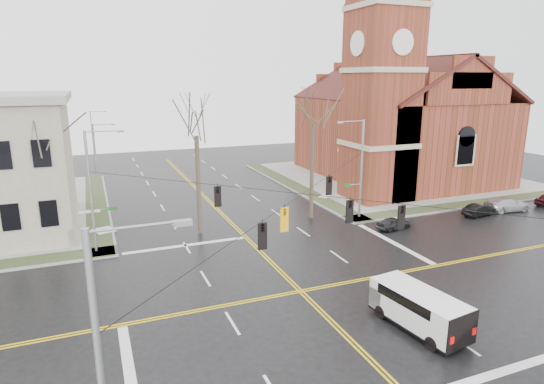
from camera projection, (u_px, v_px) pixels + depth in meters
name	position (u px, v px, depth m)	size (l,w,h in m)	color
ground	(301.00, 291.00, 27.92)	(120.00, 120.00, 0.00)	black
sidewalks	(301.00, 290.00, 27.90)	(80.00, 80.00, 0.17)	gray
road_markings	(301.00, 291.00, 27.92)	(100.00, 100.00, 0.01)	gold
church	(395.00, 113.00, 57.12)	(24.28, 27.48, 27.50)	#602D19
signal_pole_ne	(360.00, 166.00, 41.15)	(2.75, 0.22, 9.00)	gray
signal_pole_nw	(93.00, 188.00, 32.96)	(2.75, 0.22, 9.00)	gray
signal_pole_sw	(108.00, 375.00, 12.27)	(2.75, 0.22, 9.00)	gray
span_wires	(302.00, 194.00, 26.41)	(23.02, 23.02, 0.03)	black
traffic_signals	(307.00, 209.00, 25.99)	(8.21, 8.26, 1.30)	black
streetlight_north_a	(97.00, 158.00, 48.16)	(2.30, 0.20, 8.00)	gray
streetlight_north_b	(94.00, 136.00, 66.15)	(2.30, 0.20, 8.00)	gray
cargo_van	(416.00, 305.00, 23.70)	(2.82, 5.64, 2.05)	white
parked_car_a	(393.00, 223.00, 39.26)	(1.26, 3.14, 1.07)	black
parked_car_b	(479.00, 210.00, 43.05)	(1.21, 3.47, 1.14)	black
parked_car_c	(506.00, 204.00, 44.57)	(1.89, 4.65, 1.35)	#AEADB0
tree_nw_far	(46.00, 142.00, 33.61)	(4.00, 4.00, 11.19)	#3D3427
tree_nw_near	(196.00, 129.00, 36.36)	(4.00, 4.00, 12.10)	#3D3427
tree_ne	(313.00, 119.00, 39.96)	(4.00, 4.00, 12.77)	#3D3427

